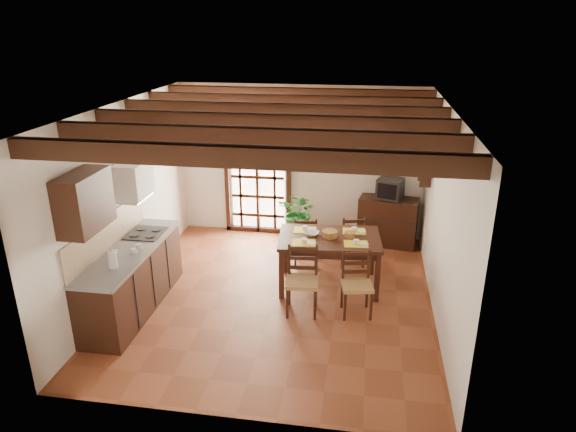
% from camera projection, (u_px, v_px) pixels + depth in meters
% --- Properties ---
extents(ground_plane, '(5.00, 5.00, 0.00)m').
position_uv_depth(ground_plane, '(277.00, 297.00, 7.63)').
color(ground_plane, brown).
extents(room_shell, '(4.52, 5.02, 2.81)m').
position_uv_depth(room_shell, '(276.00, 180.00, 6.97)').
color(room_shell, silver).
rests_on(room_shell, ground_plane).
extents(ceiling_beams, '(4.50, 4.34, 0.20)m').
position_uv_depth(ceiling_beams, '(276.00, 116.00, 6.66)').
color(ceiling_beams, black).
rests_on(ceiling_beams, room_shell).
extents(french_door, '(1.26, 0.11, 2.32)m').
position_uv_depth(french_door, '(258.00, 173.00, 9.57)').
color(french_door, white).
rests_on(french_door, ground_plane).
extents(kitchen_counter, '(0.64, 2.25, 1.38)m').
position_uv_depth(kitchen_counter, '(132.00, 278.00, 7.19)').
color(kitchen_counter, black).
rests_on(kitchen_counter, ground_plane).
extents(upper_cabinet, '(0.35, 0.80, 0.70)m').
position_uv_depth(upper_cabinet, '(84.00, 202.00, 6.07)').
color(upper_cabinet, black).
rests_on(upper_cabinet, room_shell).
extents(range_hood, '(0.38, 0.60, 0.54)m').
position_uv_depth(range_hood, '(133.00, 180.00, 7.25)').
color(range_hood, white).
rests_on(range_hood, room_shell).
extents(counter_items, '(0.50, 1.43, 0.25)m').
position_uv_depth(counter_items, '(131.00, 244.00, 7.10)').
color(counter_items, black).
rests_on(counter_items, kitchen_counter).
extents(dining_table, '(1.59, 1.11, 0.82)m').
position_uv_depth(dining_table, '(329.00, 243.00, 7.71)').
color(dining_table, '#341911').
rests_on(dining_table, ground_plane).
extents(chair_near_left, '(0.47, 0.46, 0.96)m').
position_uv_depth(chair_near_left, '(302.00, 292.00, 7.16)').
color(chair_near_left, '#A47D46').
rests_on(chair_near_left, ground_plane).
extents(chair_near_right, '(0.48, 0.47, 0.90)m').
position_uv_depth(chair_near_right, '(356.00, 295.00, 7.12)').
color(chair_near_right, '#A47D46').
rests_on(chair_near_right, ground_plane).
extents(chair_far_left, '(0.43, 0.41, 0.85)m').
position_uv_depth(chair_far_left, '(306.00, 248.00, 8.62)').
color(chair_far_left, '#A47D46').
rests_on(chair_far_left, ground_plane).
extents(chair_far_right, '(0.50, 0.48, 0.89)m').
position_uv_depth(chair_far_right, '(351.00, 249.00, 8.56)').
color(chair_far_right, '#A47D46').
rests_on(chair_far_right, ground_plane).
extents(table_setting, '(1.10, 0.73, 0.10)m').
position_uv_depth(table_setting, '(330.00, 231.00, 7.63)').
color(table_setting, yellow).
rests_on(table_setting, dining_table).
extents(table_bowl, '(0.25, 0.25, 0.05)m').
position_uv_depth(table_bowl, '(312.00, 233.00, 7.73)').
color(table_bowl, white).
rests_on(table_bowl, dining_table).
extents(sideboard, '(1.09, 0.63, 0.88)m').
position_uv_depth(sideboard, '(388.00, 221.00, 9.28)').
color(sideboard, black).
rests_on(sideboard, ground_plane).
extents(crt_tv, '(0.52, 0.50, 0.36)m').
position_uv_depth(crt_tv, '(390.00, 189.00, 9.05)').
color(crt_tv, black).
rests_on(crt_tv, sideboard).
extents(fuse_box, '(0.25, 0.03, 0.32)m').
position_uv_depth(fuse_box, '(384.00, 147.00, 9.06)').
color(fuse_box, white).
rests_on(fuse_box, room_shell).
extents(plant_pot, '(0.39, 0.39, 0.24)m').
position_uv_depth(plant_pot, '(299.00, 237.00, 9.46)').
color(plant_pot, maroon).
rests_on(plant_pot, ground_plane).
extents(potted_plant, '(2.26, 2.09, 2.07)m').
position_uv_depth(potted_plant, '(299.00, 213.00, 9.30)').
color(potted_plant, '#144C19').
rests_on(potted_plant, ground_plane).
extents(wall_shelf, '(0.20, 0.42, 0.20)m').
position_uv_depth(wall_shelf, '(425.00, 176.00, 8.25)').
color(wall_shelf, black).
rests_on(wall_shelf, room_shell).
extents(shelf_vase, '(0.15, 0.15, 0.15)m').
position_uv_depth(shelf_vase, '(426.00, 167.00, 8.20)').
color(shelf_vase, '#B2BFB2').
rests_on(shelf_vase, wall_shelf).
extents(shelf_flowers, '(0.14, 0.14, 0.36)m').
position_uv_depth(shelf_flowers, '(427.00, 155.00, 8.12)').
color(shelf_flowers, yellow).
rests_on(shelf_flowers, shelf_vase).
extents(framed_picture, '(0.03, 0.32, 0.32)m').
position_uv_depth(framed_picture, '(433.00, 143.00, 8.04)').
color(framed_picture, brown).
rests_on(framed_picture, room_shell).
extents(pendant_lamp, '(0.36, 0.36, 0.84)m').
position_uv_depth(pendant_lamp, '(333.00, 153.00, 7.31)').
color(pendant_lamp, black).
rests_on(pendant_lamp, room_shell).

